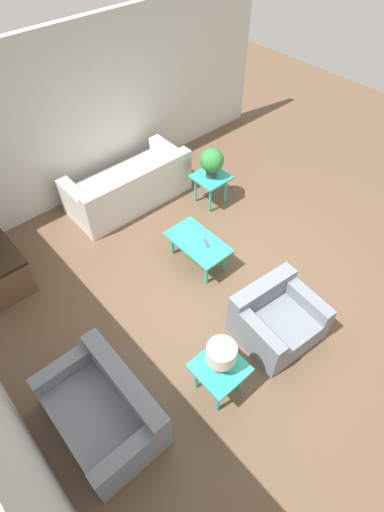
{
  "coord_description": "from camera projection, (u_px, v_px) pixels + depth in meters",
  "views": [
    {
      "loc": [
        -2.45,
        2.64,
        4.54
      ],
      "look_at": [
        0.23,
        0.28,
        0.55
      ],
      "focal_mm": 28.0,
      "sensor_mm": 36.0,
      "label": 1
    }
  ],
  "objects": [
    {
      "name": "side_table_plant",
      "position": [
        211.0,
        180.0,
        6.6
      ],
      "size": [
        0.53,
        0.53,
        0.54
      ],
      "color": "#2DB79E",
      "rests_on": "ground_plane"
    },
    {
      "name": "coffee_table",
      "position": [
        198.0,
        244.0,
        5.74
      ],
      "size": [
        0.94,
        0.53,
        0.43
      ],
      "color": "#2DB79E",
      "rests_on": "ground_plane"
    },
    {
      "name": "remote_control",
      "position": [
        206.0,
        243.0,
        5.67
      ],
      "size": [
        0.16,
        0.11,
        0.02
      ],
      "color": "#4C4C51",
      "rests_on": "coffee_table"
    },
    {
      "name": "armchair",
      "position": [
        275.0,
        319.0,
        5.01
      ],
      "size": [
        0.95,
        1.03,
        0.69
      ],
      "rotation": [
        0.0,
        0.0,
        -1.66
      ],
      "color": "slate",
      "rests_on": "ground_plane"
    },
    {
      "name": "side_table_lamp",
      "position": [
        219.0,
        371.0,
        4.35
      ],
      "size": [
        0.53,
        0.53,
        0.54
      ],
      "color": "#2DB79E",
      "rests_on": "ground_plane"
    },
    {
      "name": "table_lamp",
      "position": [
        221.0,
        355.0,
        4.09
      ],
      "size": [
        0.31,
        0.31,
        0.41
      ],
      "color": "red",
      "rests_on": "side_table_lamp"
    },
    {
      "name": "wall_right",
      "position": [
        87.0,
        114.0,
        6.3
      ],
      "size": [
        0.12,
        7.2,
        2.7
      ],
      "color": "silver",
      "rests_on": "ground_plane"
    },
    {
      "name": "loveseat",
      "position": [
        105.0,
        410.0,
        4.26
      ],
      "size": [
        1.35,
        0.88,
        0.69
      ],
      "rotation": [
        0.0,
        0.0,
        3.13
      ],
      "color": "slate",
      "rests_on": "ground_plane"
    },
    {
      "name": "potted_plant",
      "position": [
        212.0,
        161.0,
        6.32
      ],
      "size": [
        0.39,
        0.39,
        0.5
      ],
      "color": "#333338",
      "rests_on": "side_table_plant"
    },
    {
      "name": "sofa",
      "position": [
        130.0,
        187.0,
        6.73
      ],
      "size": [
        0.95,
        2.05,
        0.78
      ],
      "rotation": [
        0.0,
        0.0,
        1.57
      ],
      "color": "silver",
      "rests_on": "ground_plane"
    },
    {
      "name": "ground_plane",
      "position": [
        217.0,
        281.0,
        5.77
      ],
      "size": [
        14.0,
        14.0,
        0.0
      ],
      "primitive_type": "plane",
      "color": "brown"
    }
  ]
}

